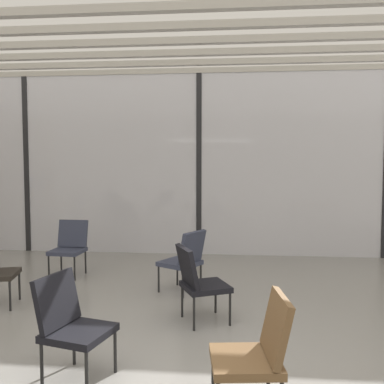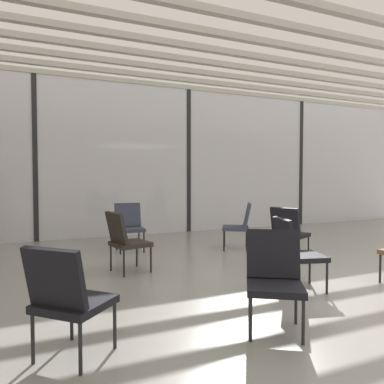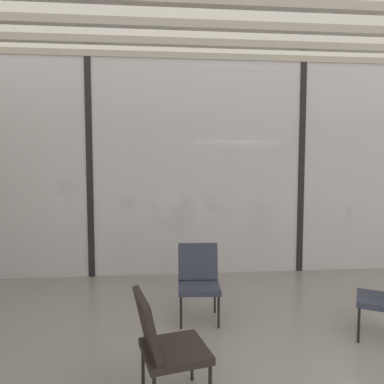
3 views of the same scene
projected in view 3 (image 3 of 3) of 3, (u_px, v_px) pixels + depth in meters
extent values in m
cube|color=silver|center=(300.00, 169.00, 6.10)|extent=(14.00, 0.08, 3.51)
cube|color=black|center=(90.00, 169.00, 5.78)|extent=(0.10, 0.12, 3.51)
cube|color=black|center=(300.00, 169.00, 6.10)|extent=(0.10, 0.12, 3.51)
cube|color=#B7B2A8|center=(374.00, 8.00, 3.99)|extent=(13.72, 0.12, 0.10)
cube|color=#B7B2A8|center=(344.00, 30.00, 4.65)|extent=(13.72, 0.12, 0.10)
cube|color=#B7B2A8|center=(321.00, 47.00, 5.30)|extent=(13.72, 0.12, 0.10)
cube|color=#B7B2A8|center=(303.00, 60.00, 5.96)|extent=(13.72, 0.12, 0.10)
ellipsoid|color=silver|center=(280.00, 158.00, 10.97)|extent=(11.84, 4.05, 4.05)
sphere|color=gray|center=(98.00, 157.00, 10.47)|extent=(2.23, 2.23, 2.23)
sphere|color=black|center=(176.00, 144.00, 8.80)|extent=(0.28, 0.28, 0.28)
sphere|color=black|center=(212.00, 144.00, 8.88)|extent=(0.28, 0.28, 0.28)
sphere|color=black|center=(248.00, 144.00, 8.96)|extent=(0.28, 0.28, 0.28)
sphere|color=black|center=(283.00, 144.00, 9.04)|extent=(0.28, 0.28, 0.28)
sphere|color=black|center=(317.00, 144.00, 9.12)|extent=(0.28, 0.28, 0.28)
cube|color=#33384C|center=(382.00, 301.00, 3.77)|extent=(0.66, 0.66, 0.06)
cylinder|color=black|center=(359.00, 310.00, 4.06)|extent=(0.03, 0.03, 0.37)
cylinder|color=black|center=(359.00, 325.00, 3.69)|extent=(0.03, 0.03, 0.37)
cube|color=#33384C|center=(199.00, 287.00, 4.19)|extent=(0.51, 0.51, 0.06)
cube|color=#33384C|center=(198.00, 261.00, 4.39)|extent=(0.49, 0.17, 0.44)
cylinder|color=black|center=(181.00, 313.00, 3.99)|extent=(0.03, 0.03, 0.37)
cylinder|color=black|center=(219.00, 312.00, 4.01)|extent=(0.03, 0.03, 0.37)
cylinder|color=black|center=(181.00, 299.00, 4.41)|extent=(0.03, 0.03, 0.37)
cylinder|color=black|center=(215.00, 298.00, 4.43)|extent=(0.03, 0.03, 0.37)
cube|color=#28231E|center=(175.00, 351.00, 2.76)|extent=(0.58, 0.58, 0.06)
cube|color=#28231E|center=(147.00, 323.00, 2.67)|extent=(0.25, 0.50, 0.44)
cylinder|color=black|center=(192.00, 359.00, 3.04)|extent=(0.03, 0.03, 0.37)
cylinder|color=black|center=(143.00, 368.00, 2.91)|extent=(0.03, 0.03, 0.37)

